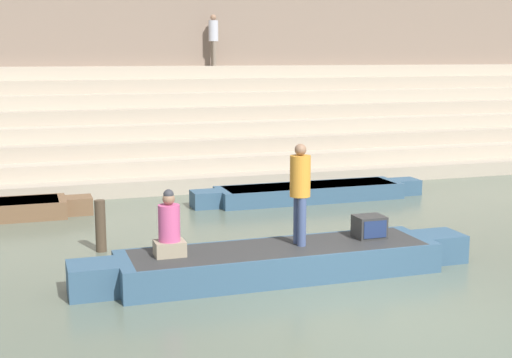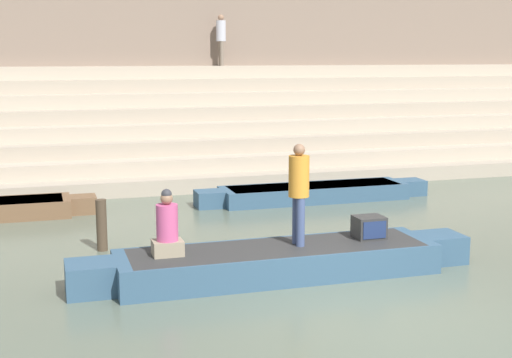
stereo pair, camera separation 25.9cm
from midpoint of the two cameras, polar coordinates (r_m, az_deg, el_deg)
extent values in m
plane|color=#566051|center=(9.92, 11.38, -10.89)|extent=(120.00, 120.00, 0.00)
cube|color=tan|center=(20.94, -4.31, 0.84)|extent=(36.00, 5.63, 0.39)
cube|color=#B2A28D|center=(21.22, -4.53, 2.03)|extent=(36.00, 4.93, 0.39)
cube|color=tan|center=(21.51, -4.74, 3.18)|extent=(36.00, 4.22, 0.39)
cube|color=#B2A28D|center=(21.81, -4.95, 4.31)|extent=(36.00, 3.52, 0.39)
cube|color=tan|center=(22.12, -5.16, 5.40)|extent=(36.00, 2.82, 0.39)
cube|color=#B2A28D|center=(22.44, -5.36, 6.46)|extent=(36.00, 2.11, 0.39)
cube|color=tan|center=(22.77, -5.55, 7.49)|extent=(36.00, 1.41, 0.39)
cube|color=#B2A28D|center=(23.10, -5.74, 8.50)|extent=(36.00, 0.70, 0.39)
cube|color=#7F6B5B|center=(24.04, -6.25, 11.79)|extent=(34.20, 1.20, 8.60)
cube|color=#4C4037|center=(23.63, -5.79, 2.12)|extent=(34.20, 0.12, 0.60)
cube|color=#33516B|center=(11.43, 2.41, -6.63)|extent=(5.13, 1.31, 0.47)
cube|color=#2D2D2D|center=(11.37, 2.42, -5.60)|extent=(4.72, 1.21, 0.05)
cube|color=#33516B|center=(12.66, 15.05, -5.31)|extent=(0.72, 0.72, 0.47)
cube|color=#33516B|center=(10.86, -12.45, -7.75)|extent=(0.72, 0.72, 0.47)
cylinder|color=olive|center=(11.87, -2.31, -5.31)|extent=(2.95, 0.04, 0.04)
cylinder|color=#3D4C75|center=(11.52, 3.91, -3.25)|extent=(0.14, 0.14, 0.79)
cylinder|color=#3D4C75|center=(11.36, 4.23, -3.45)|extent=(0.14, 0.14, 0.79)
cylinder|color=orange|center=(11.30, 4.11, 0.22)|extent=(0.33, 0.33, 0.66)
sphere|color=#8C664C|center=(11.23, 4.14, 2.35)|extent=(0.19, 0.19, 0.19)
cube|color=gray|center=(10.96, -6.41, -5.49)|extent=(0.46, 0.36, 0.23)
cylinder|color=#C64C7F|center=(10.86, -6.45, -3.49)|extent=(0.33, 0.33, 0.56)
sphere|color=#8C664C|center=(10.78, -6.49, -1.56)|extent=(0.19, 0.19, 0.19)
sphere|color=#333338|center=(10.77, -6.49, -1.22)|extent=(0.16, 0.16, 0.16)
cube|color=#2D2D2D|center=(12.05, 9.64, -3.82)|extent=(0.49, 0.42, 0.37)
cube|color=navy|center=(11.86, 10.09, -4.05)|extent=(0.41, 0.02, 0.29)
cube|color=#33516B|center=(17.31, 5.10, -1.11)|extent=(4.56, 1.12, 0.38)
cube|color=#2D2D2D|center=(17.28, 5.11, -0.57)|extent=(4.20, 1.02, 0.05)
cube|color=#33516B|center=(18.42, 12.62, -0.64)|extent=(0.64, 0.62, 0.38)
cube|color=#33516B|center=(16.53, -3.30, -1.61)|extent=(0.64, 0.62, 0.38)
cube|color=brown|center=(16.35, -13.21, -1.99)|extent=(0.56, 0.62, 0.38)
cylinder|color=#473828|center=(13.09, -11.70, -3.64)|extent=(0.19, 0.19, 0.94)
cylinder|color=#756656|center=(23.47, -2.54, 9.99)|extent=(0.13, 0.13, 0.78)
cylinder|color=#756656|center=(23.31, -2.43, 10.00)|extent=(0.13, 0.13, 0.78)
cylinder|color=#B2B2BC|center=(23.40, -2.50, 11.76)|extent=(0.31, 0.31, 0.65)
sphere|color=#8C664C|center=(23.42, -2.51, 12.78)|extent=(0.19, 0.19, 0.19)
camera|label=1|loc=(0.13, -89.39, 0.11)|focal=50.00mm
camera|label=2|loc=(0.13, 90.61, -0.11)|focal=50.00mm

